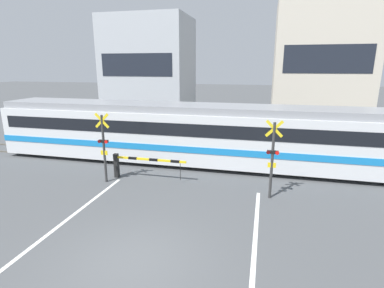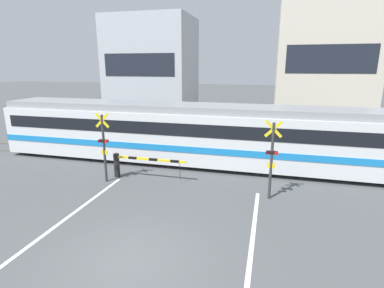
{
  "view_description": "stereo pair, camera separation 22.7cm",
  "coord_description": "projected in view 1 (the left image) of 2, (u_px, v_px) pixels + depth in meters",
  "views": [
    {
      "loc": [
        3.25,
        -6.49,
        5.21
      ],
      "look_at": [
        0.0,
        6.86,
        1.6
      ],
      "focal_mm": 28.0,
      "sensor_mm": 36.0,
      "label": 1
    },
    {
      "loc": [
        3.47,
        -6.43,
        5.21
      ],
      "look_at": [
        0.0,
        6.86,
        1.6
      ],
      "focal_mm": 28.0,
      "sensor_mm": 36.0,
      "label": 2
    }
  ],
  "objects": [
    {
      "name": "crossing_barrier_near",
      "position": [
        133.0,
        163.0,
        14.04
      ],
      "size": [
        3.55,
        0.2,
        1.17
      ],
      "color": "black",
      "rests_on": "ground_plane"
    },
    {
      "name": "commuter_train",
      "position": [
        182.0,
        132.0,
        16.23
      ],
      "size": [
        20.75,
        2.85,
        3.22
      ],
      "color": "silver",
      "rests_on": "ground_plane"
    },
    {
      "name": "crossing_signal_left",
      "position": [
        104.0,
        145.0,
        13.41
      ],
      "size": [
        0.68,
        0.15,
        3.21
      ],
      "color": "#333333",
      "rests_on": "ground_plane"
    },
    {
      "name": "rail_track_far",
      "position": [
        203.0,
        159.0,
        17.1
      ],
      "size": [
        50.0,
        0.1,
        0.08
      ],
      "color": "#5B564C",
      "rests_on": "ground_plane"
    },
    {
      "name": "ground_plane",
      "position": [
        133.0,
        263.0,
        8.17
      ],
      "size": [
        160.0,
        160.0,
        0.0
      ],
      "primitive_type": "plane",
      "color": "#4C4F51"
    },
    {
      "name": "rail_track_near",
      "position": [
        197.0,
        167.0,
        15.75
      ],
      "size": [
        50.0,
        0.1,
        0.08
      ],
      "color": "#5B564C",
      "rests_on": "ground_plane"
    },
    {
      "name": "pedestrian",
      "position": [
        233.0,
        130.0,
        20.11
      ],
      "size": [
        0.38,
        0.23,
        1.75
      ],
      "color": "brown",
      "rests_on": "ground_plane"
    },
    {
      "name": "crossing_barrier_far",
      "position": [
        252.0,
        140.0,
        18.45
      ],
      "size": [
        3.55,
        0.2,
        1.17
      ],
      "color": "black",
      "rests_on": "ground_plane"
    },
    {
      "name": "road_stripe_left",
      "position": [
        50.0,
        233.0,
        9.62
      ],
      "size": [
        0.14,
        9.53,
        0.01
      ],
      "color": "white",
      "rests_on": "ground_plane"
    },
    {
      "name": "building_right_of_street",
      "position": [
        320.0,
        66.0,
        24.95
      ],
      "size": [
        7.45,
        6.07,
        10.32
      ],
      "color": "beige",
      "rests_on": "ground_plane"
    },
    {
      "name": "building_left_of_street",
      "position": [
        150.0,
        70.0,
        28.53
      ],
      "size": [
        7.67,
        6.07,
        9.57
      ],
      "color": "#B2B7BC",
      "rests_on": "ground_plane"
    },
    {
      "name": "crossing_signal_right",
      "position": [
        272.0,
        156.0,
        11.73
      ],
      "size": [
        0.68,
        0.15,
        3.21
      ],
      "color": "#333333",
      "rests_on": "ground_plane"
    },
    {
      "name": "road_stripe_right",
      "position": [
        254.0,
        263.0,
        8.15
      ],
      "size": [
        0.14,
        9.53,
        0.01
      ],
      "color": "white",
      "rests_on": "ground_plane"
    }
  ]
}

